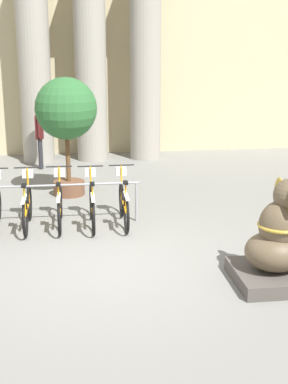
# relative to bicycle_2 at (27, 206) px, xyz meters

# --- Properties ---
(ground_plane) EXTENTS (60.00, 60.00, 0.00)m
(ground_plane) POSITION_rel_bicycle_2_xyz_m (1.40, -1.86, -0.41)
(ground_plane) COLOR slate
(building_facade) EXTENTS (20.00, 0.20, 6.00)m
(building_facade) POSITION_rel_bicycle_2_xyz_m (1.40, 6.74, 2.59)
(building_facade) COLOR #C6B78E
(building_facade) RESTS_ON ground_plane
(column_left) EXTENTS (1.09, 1.09, 5.16)m
(column_left) POSITION_rel_bicycle_2_xyz_m (-0.12, 5.74, 2.22)
(column_left) COLOR gray
(column_left) RESTS_ON ground_plane
(column_middle) EXTENTS (1.09, 1.09, 5.16)m
(column_middle) POSITION_rel_bicycle_2_xyz_m (1.40, 5.74, 2.22)
(column_middle) COLOR gray
(column_middle) RESTS_ON ground_plane
(column_right) EXTENTS (1.09, 1.09, 5.16)m
(column_right) POSITION_rel_bicycle_2_xyz_m (2.93, 5.74, 2.22)
(column_right) COLOR gray
(column_right) RESTS_ON ground_plane
(bike_rack) EXTENTS (3.52, 0.05, 0.77)m
(bike_rack) POSITION_rel_bicycle_2_xyz_m (0.29, 0.09, 0.19)
(bike_rack) COLOR gray
(bike_rack) RESTS_ON ground_plane
(bicycle_2) EXTENTS (0.48, 1.63, 1.04)m
(bicycle_2) POSITION_rel_bicycle_2_xyz_m (0.00, 0.00, 0.00)
(bicycle_2) COLOR black
(bicycle_2) RESTS_ON ground_plane
(bicycle_3) EXTENTS (0.48, 1.63, 1.04)m
(bicycle_3) POSITION_rel_bicycle_2_xyz_m (0.58, 0.01, 0.00)
(bicycle_3) COLOR black
(bicycle_3) RESTS_ON ground_plane
(bicycle_4) EXTENTS (0.48, 1.63, 1.04)m
(bicycle_4) POSITION_rel_bicycle_2_xyz_m (1.17, -0.04, 0.00)
(bicycle_4) COLOR black
(bicycle_4) RESTS_ON ground_plane
(bicycle_5) EXTENTS (0.48, 1.63, 1.04)m
(bicycle_5) POSITION_rel_bicycle_2_xyz_m (1.75, -0.03, 0.00)
(bicycle_5) COLOR black
(bicycle_5) RESTS_ON ground_plane
(elephant_statue) EXTENTS (1.11, 1.11, 1.75)m
(elephant_statue) POSITION_rel_bicycle_2_xyz_m (3.64, -2.84, 0.18)
(elephant_statue) COLOR #4C4742
(elephant_statue) RESTS_ON ground_plane
(person_pedestrian) EXTENTS (0.22, 0.47, 1.66)m
(person_pedestrian) POSITION_rel_bicycle_2_xyz_m (-0.02, 4.76, 0.58)
(person_pedestrian) COLOR #28282D
(person_pedestrian) RESTS_ON ground_plane
(potted_tree) EXTENTS (1.33, 1.33, 2.57)m
(potted_tree) POSITION_rel_bicycle_2_xyz_m (0.74, 2.08, 1.39)
(potted_tree) COLOR brown
(potted_tree) RESTS_ON ground_plane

